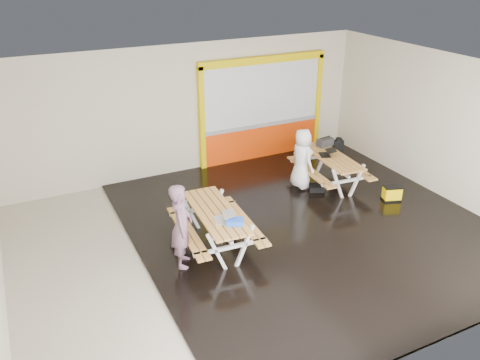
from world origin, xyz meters
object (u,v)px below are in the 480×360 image
picnic_table_right (331,163)px  person_right (302,158)px  picnic_table_left (216,220)px  laptop_right (327,153)px  person_left (181,226)px  blue_pouch (235,222)px  backpack (338,146)px  dark_case (317,188)px  fluke_bag (392,193)px  laptop_left (224,218)px  toolbox (325,142)px

picnic_table_right → person_right: bearing=171.9°
picnic_table_left → laptop_right: laptop_right is taller
person_left → blue_pouch: bearing=-85.2°
backpack → dark_case: bearing=-145.9°
person_left → fluke_bag: bearing=-63.9°
picnic_table_left → picnic_table_right: 4.10m
picnic_table_left → blue_pouch: bearing=-78.6°
person_right → fluke_bag: size_ratio=3.05×
person_left → fluke_bag: 5.57m
person_right → fluke_bag: bearing=-136.2°
laptop_right → picnic_table_right: bearing=-51.4°
person_left → laptop_right: person_left is taller
blue_pouch → dark_case: size_ratio=0.87×
backpack → picnic_table_left: bearing=-155.8°
picnic_table_left → laptop_right: bearing=21.7°
blue_pouch → backpack: bearing=31.2°
person_left → fluke_bag: (5.52, 0.30, -0.68)m
picnic_table_left → dark_case: picnic_table_left is taller
dark_case → fluke_bag: size_ratio=0.76×
laptop_left → toolbox: bearing=31.1°
toolbox → dark_case: bearing=-132.6°
fluke_bag → person_right: bearing=136.9°
picnic_table_right → person_right: 0.85m
laptop_right → fluke_bag: 1.89m
picnic_table_left → laptop_left: laptop_left is taller
picnic_table_left → toolbox: (4.12, 2.08, 0.28)m
toolbox → person_left: bearing=-154.2°
picnic_table_right → laptop_right: (-0.07, 0.09, 0.25)m
laptop_right → person_left: bearing=-158.5°
person_left → laptop_right: size_ratio=3.42×
picnic_table_right → fluke_bag: size_ratio=4.39×
fluke_bag → picnic_table_right: bearing=120.3°
person_right → toolbox: (1.08, 0.55, 0.07)m
laptop_left → laptop_right: (3.78, 1.91, -0.03)m
person_right → laptop_right: size_ratio=3.07×
toolbox → picnic_table_left: bearing=-153.2°
person_right → laptop_right: 0.74m
picnic_table_right → blue_pouch: size_ratio=6.65×
backpack → dark_case: size_ratio=1.17×
dark_case → backpack: bearing=34.1°
laptop_left → toolbox: 4.81m
picnic_table_right → backpack: (0.69, 0.63, 0.13)m
person_right → dark_case: bearing=-138.2°
person_left → dark_case: bearing=-46.7°
picnic_table_left → picnic_table_right: size_ratio=1.03×
laptop_right → backpack: laptop_right is taller
blue_pouch → backpack: size_ratio=0.74×
person_left → dark_case: person_left is taller
dark_case → person_left: bearing=-159.8°
picnic_table_left → backpack: size_ratio=5.07×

